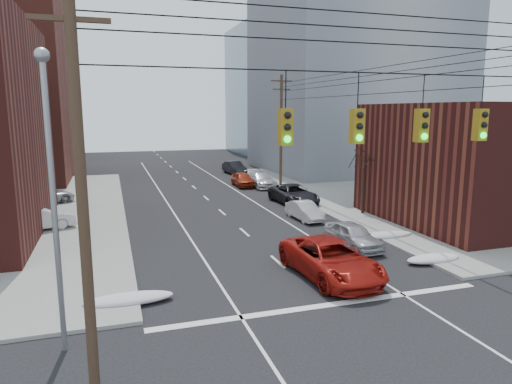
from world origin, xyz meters
TOP-DOWN VIEW (x-y plane):
  - sidewalk_ne at (27.00, 27.00)m, footprint 40.00×40.00m
  - building_office at (22.00, 44.00)m, footprint 22.00×20.00m
  - building_glass at (24.00, 70.00)m, footprint 20.00×18.00m
  - building_storefront at (18.00, 16.00)m, footprint 16.00×12.00m
  - utility_pole_left at (-8.50, 3.00)m, footprint 2.20×0.28m
  - utility_pole_far at (8.50, 34.00)m, footprint 2.20×0.28m
  - traffic_signals at (0.10, 2.97)m, footprint 17.00×0.42m
  - street_light at (-9.50, 6.00)m, footprint 0.44×0.44m
  - bare_tree at (9.59, 20.00)m, footprint 2.09×2.20m
  - snow_nw at (-7.40, 9.00)m, footprint 3.50×1.08m
  - snow_ne at (7.40, 9.50)m, footprint 3.00×1.08m
  - snow_east_far at (7.40, 14.00)m, footprint 4.00×1.08m
  - red_pickup at (1.55, 9.27)m, footprint 3.20×6.30m
  - parked_car_a at (4.80, 12.95)m, footprint 2.01×4.32m
  - parked_car_b at (4.98, 19.99)m, footprint 1.54×3.90m
  - parked_car_c at (6.40, 25.43)m, footprint 2.93×5.77m
  - parked_car_d at (6.40, 34.10)m, footprint 2.28×5.24m
  - parked_car_e at (4.80, 35.01)m, footprint 1.70×4.18m
  - parked_car_f at (6.40, 44.24)m, footprint 2.08×4.74m
  - lot_car_a at (-12.34, 21.93)m, footprint 4.61×2.73m
  - lot_car_b at (-13.03, 30.90)m, footprint 5.08×3.78m

SIDE VIEW (x-z plane):
  - sidewalk_ne at x=27.00m, z-range 0.00..0.15m
  - snow_nw at x=-7.40m, z-range 0.00..0.42m
  - snow_ne at x=7.40m, z-range 0.00..0.42m
  - snow_east_far at x=7.40m, z-range 0.00..0.42m
  - parked_car_b at x=4.98m, z-range 0.00..1.26m
  - parked_car_e at x=4.80m, z-range 0.00..1.42m
  - parked_car_a at x=4.80m, z-range 0.00..1.43m
  - parked_car_d at x=6.40m, z-range 0.00..1.50m
  - parked_car_f at x=6.40m, z-range 0.00..1.51m
  - parked_car_c at x=6.40m, z-range 0.00..1.56m
  - lot_car_b at x=-13.03m, z-range 0.15..1.43m
  - red_pickup at x=1.55m, z-range 0.00..1.71m
  - lot_car_a at x=-12.34m, z-range 0.15..1.58m
  - bare_tree at x=9.59m, z-range -0.15..4.79m
  - building_storefront at x=18.00m, z-range 0.00..8.00m
  - street_light at x=-9.50m, z-range 0.88..10.20m
  - utility_pole_left at x=-8.50m, z-range 0.28..11.28m
  - utility_pole_far at x=8.50m, z-range 0.28..11.28m
  - traffic_signals at x=0.10m, z-range 6.16..8.18m
  - building_glass at x=24.00m, z-range 0.00..22.00m
  - building_office at x=22.00m, z-range 0.00..25.00m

